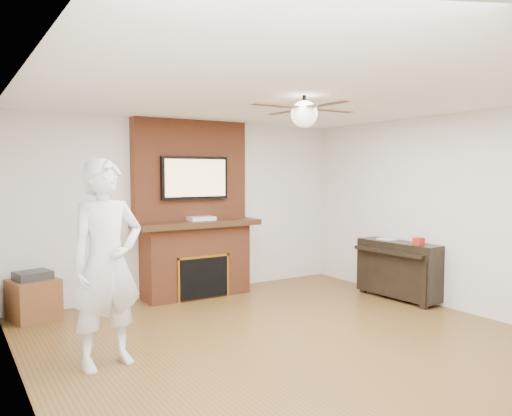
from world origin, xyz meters
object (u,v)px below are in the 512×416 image
person (107,263)px  piano (398,268)px  side_table (34,297)px  fireplace (194,226)px

person → piano: size_ratio=1.51×
piano → side_table: bearing=156.2°
fireplace → piano: size_ratio=2.01×
person → piano: (4.09, 0.28, -0.51)m
piano → fireplace: bearing=139.9°
fireplace → side_table: size_ratio=4.11×
side_table → piano: bearing=-34.2°
fireplace → side_table: bearing=-178.2°
fireplace → side_table: fireplace is taller
fireplace → piano: (2.30, -1.71, -0.57)m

